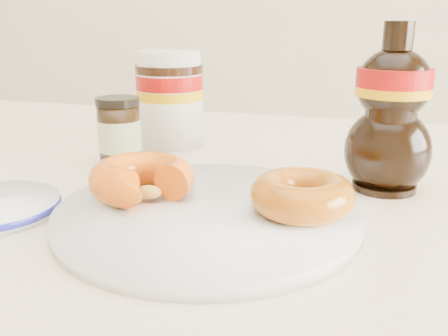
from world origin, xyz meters
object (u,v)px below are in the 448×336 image
(nutella_jar, at_px, (170,95))
(donut_whole, at_px, (302,195))
(dining_table, at_px, (161,264))
(plate, at_px, (208,214))
(donut_bitten, at_px, (142,178))
(dark_jar, at_px, (119,132))
(syrup_bottle, at_px, (391,109))

(nutella_jar, bearing_deg, donut_whole, -47.40)
(dining_table, distance_m, nutella_jar, 0.25)
(plate, distance_m, nutella_jar, 0.29)
(dining_table, bearing_deg, plate, -38.49)
(donut_bitten, distance_m, donut_whole, 0.15)
(dining_table, distance_m, plate, 0.13)
(dark_jar, bearing_deg, nutella_jar, 79.89)
(donut_whole, relative_size, nutella_jar, 0.69)
(nutella_jar, bearing_deg, dark_jar, -100.11)
(dining_table, relative_size, dark_jar, 16.83)
(nutella_jar, xyz_separation_m, dark_jar, (-0.02, -0.11, -0.03))
(dining_table, relative_size, plate, 5.20)
(plate, distance_m, dark_jar, 0.21)
(nutella_jar, distance_m, dark_jar, 0.12)
(donut_whole, height_order, nutella_jar, nutella_jar)
(dining_table, bearing_deg, dark_jar, 136.92)
(dining_table, height_order, donut_whole, donut_whole)
(syrup_bottle, relative_size, dark_jar, 2.06)
(donut_bitten, relative_size, dark_jar, 1.18)
(dark_jar, bearing_deg, syrup_bottle, -0.32)
(dark_jar, bearing_deg, plate, -41.01)
(plate, relative_size, dark_jar, 3.24)
(plate, height_order, donut_whole, donut_whole)
(donut_bitten, relative_size, donut_whole, 1.10)
(dining_table, bearing_deg, donut_bitten, -82.91)
(donut_bitten, bearing_deg, syrup_bottle, 35.54)
(dining_table, bearing_deg, syrup_bottle, 18.91)
(donut_bitten, distance_m, syrup_bottle, 0.26)
(dining_table, distance_m, donut_whole, 0.20)
(dining_table, xyz_separation_m, donut_whole, (0.15, -0.05, 0.11))
(donut_bitten, height_order, syrup_bottle, syrup_bottle)
(dining_table, relative_size, donut_bitten, 14.22)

